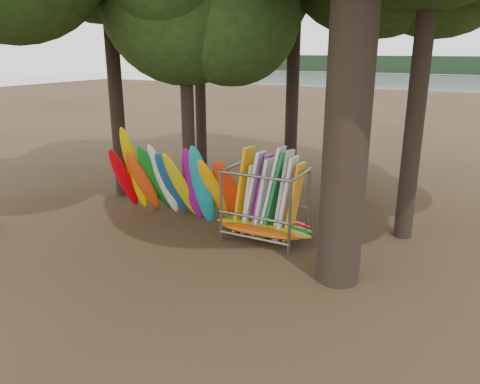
% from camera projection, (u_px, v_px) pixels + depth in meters
% --- Properties ---
extents(ground, '(120.00, 120.00, 0.00)m').
position_uv_depth(ground, '(193.00, 246.00, 13.90)').
color(ground, '#47331E').
rests_on(ground, ground).
extents(lake, '(160.00, 160.00, 0.00)m').
position_uv_depth(lake, '(434.00, 91.00, 64.50)').
color(lake, gray).
rests_on(lake, ground).
extents(far_shore, '(160.00, 4.00, 4.00)m').
position_uv_depth(far_shore, '(462.00, 65.00, 106.08)').
color(far_shore, black).
rests_on(far_shore, ground).
extents(oak_5, '(6.16, 6.16, 9.79)m').
position_uv_depth(oak_5, '(184.00, 1.00, 14.84)').
color(oak_5, black).
rests_on(oak_5, ground).
extents(kayak_row, '(5.00, 2.08, 3.24)m').
position_uv_depth(kayak_row, '(173.00, 183.00, 15.75)').
color(kayak_row, '#E9010C').
rests_on(kayak_row, ground).
extents(storage_rack, '(3.18, 1.57, 2.91)m').
position_uv_depth(storage_rack, '(266.00, 206.00, 14.17)').
color(storage_rack, slate).
rests_on(storage_rack, ground).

